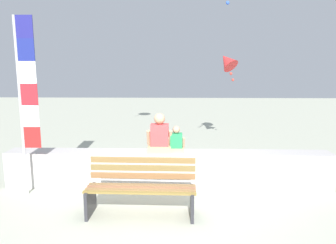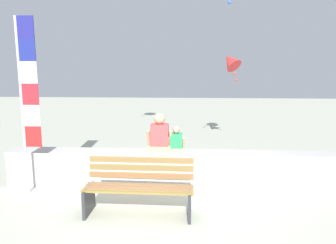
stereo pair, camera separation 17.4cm
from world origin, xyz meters
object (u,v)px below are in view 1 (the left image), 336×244
object	(u,v)px
park_bench	(141,188)
person_adult	(160,137)
person_child	(176,142)
kite_red	(227,61)
flag_banner	(25,94)

from	to	relation	value
park_bench	person_adult	size ratio (longest dim) A/B	2.29
person_child	kite_red	distance (m)	3.74
flag_banner	kite_red	distance (m)	5.49
person_child	kite_red	world-z (taller)	kite_red
park_bench	flag_banner	xyz separation A→B (m)	(-2.15, 0.73, 1.47)
person_adult	kite_red	bearing A→B (deg)	60.10
person_child	kite_red	xyz separation A→B (m)	(1.42, 3.05, 1.63)
park_bench	flag_banner	size ratio (longest dim) A/B	0.54
park_bench	person_child	size ratio (longest dim) A/B	3.39
park_bench	flag_banner	world-z (taller)	flag_banner
park_bench	person_adult	xyz separation A→B (m)	(0.23, 1.23, 0.59)
park_bench	flag_banner	distance (m)	2.71
flag_banner	park_bench	bearing A→B (deg)	-18.74
flag_banner	person_child	bearing A→B (deg)	10.49
person_adult	person_child	xyz separation A→B (m)	(0.33, 0.00, -0.10)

